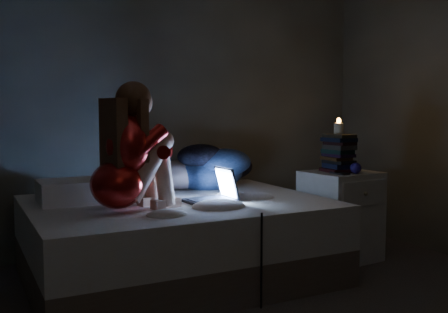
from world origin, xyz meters
TOP-DOWN VIEW (x-y plane):
  - wall_back at (0.00, 1.91)m, footprint 3.60×0.02m
  - bed at (-0.24, 1.10)m, footprint 1.88×1.41m
  - pillow at (-0.83, 1.34)m, footprint 0.49×0.35m
  - woman at (-0.71, 0.87)m, footprint 0.53×0.42m
  - laptop at (-0.08, 0.95)m, footprint 0.34×0.25m
  - clothes_pile at (0.17, 1.51)m, footprint 0.68×0.59m
  - nightstand at (0.99, 0.94)m, footprint 0.53×0.48m
  - book_stack at (0.96, 0.94)m, footprint 0.19×0.25m
  - candle at (0.96, 0.94)m, footprint 0.07×0.07m
  - phone at (0.88, 0.84)m, footprint 0.08×0.15m
  - blue_orb at (0.99, 0.79)m, footprint 0.08×0.08m

SIDE VIEW (x-z plane):
  - bed at x=-0.24m, z-range 0.00..0.52m
  - nightstand at x=0.99m, z-range 0.00..0.66m
  - pillow at x=-0.83m, z-range 0.52..0.66m
  - laptop at x=-0.08m, z-range 0.52..0.74m
  - phone at x=0.88m, z-range 0.66..0.67m
  - clothes_pile at x=0.17m, z-range 0.52..0.87m
  - blue_orb at x=0.99m, z-range 0.66..0.74m
  - book_stack at x=0.96m, z-range 0.66..0.95m
  - woman at x=-0.71m, z-range 0.52..1.28m
  - candle at x=0.96m, z-range 0.95..1.03m
  - wall_back at x=0.00m, z-range 0.00..2.60m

